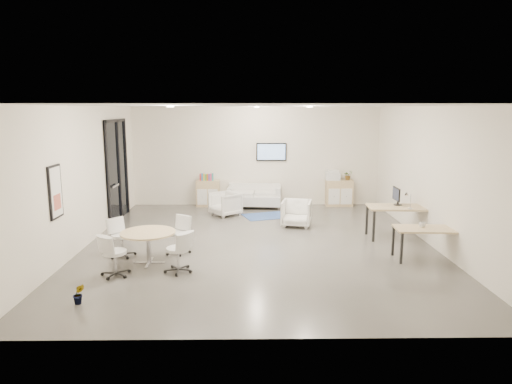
{
  "coord_description": "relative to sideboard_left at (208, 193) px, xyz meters",
  "views": [
    {
      "loc": [
        -0.21,
        -10.33,
        3.14
      ],
      "look_at": [
        -0.06,
        0.4,
        1.17
      ],
      "focal_mm": 32.0,
      "sensor_mm": 36.0,
      "label": 1
    }
  ],
  "objects": [
    {
      "name": "ceiling_spots",
      "position": [
        1.37,
        -3.45,
        2.76
      ],
      "size": [
        3.14,
        4.14,
        0.03
      ],
      "color": "#FFEAC6",
      "rests_on": "room_shell"
    },
    {
      "name": "loveseat",
      "position": [
        1.51,
        -0.2,
        -0.08
      ],
      "size": [
        1.73,
        0.97,
        0.62
      ],
      "rotation": [
        0.0,
        0.0,
        -0.08
      ],
      "color": "silver",
      "rests_on": "room_shell"
    },
    {
      "name": "wall_tv",
      "position": [
        2.07,
        0.18,
        1.33
      ],
      "size": [
        0.98,
        0.06,
        0.58
      ],
      "color": "black",
      "rests_on": "room_shell"
    },
    {
      "name": "sideboard_left",
      "position": [
        0.0,
        0.0,
        0.0
      ],
      "size": [
        0.75,
        0.39,
        0.84
      ],
      "color": "tan",
      "rests_on": "room_shell"
    },
    {
      "name": "plant_floor",
      "position": [
        -1.43,
        -7.58,
        -0.34
      ],
      "size": [
        0.29,
        0.38,
        0.15
      ],
      "primitive_type": "imported",
      "rotation": [
        0.0,
        0.0,
        0.33
      ],
      "color": "#3F7F3F",
      "rests_on": "room_shell"
    },
    {
      "name": "armchair_right",
      "position": [
        2.62,
        -2.63,
        -0.03
      ],
      "size": [
        0.89,
        0.86,
        0.78
      ],
      "primitive_type": "imported",
      "rotation": [
        0.0,
        0.0,
        -0.21
      ],
      "color": "silver",
      "rests_on": "room_shell"
    },
    {
      "name": "meeting_chairs",
      "position": [
        -0.71,
        -5.62,
        -0.01
      ],
      "size": [
        2.16,
        2.16,
        0.82
      ],
      "color": "white",
      "rests_on": "room_shell"
    },
    {
      "name": "cup",
      "position": [
        4.99,
        -5.37,
        0.33
      ],
      "size": [
        0.16,
        0.14,
        0.14
      ],
      "primitive_type": "imported",
      "rotation": [
        0.0,
        0.0,
        0.29
      ],
      "color": "white",
      "rests_on": "desk_front"
    },
    {
      "name": "room_shell",
      "position": [
        1.57,
        -4.28,
        1.18
      ],
      "size": [
        9.6,
        10.6,
        4.8
      ],
      "color": "#4D4B47",
      "rests_on": "ground"
    },
    {
      "name": "armchair_left",
      "position": [
        0.63,
        -1.34,
        -0.04
      ],
      "size": [
        1.0,
        1.01,
        0.76
      ],
      "primitive_type": "imported",
      "rotation": [
        0.0,
        0.0,
        -0.92
      ],
      "color": "silver",
      "rests_on": "room_shell"
    },
    {
      "name": "plant_cabinet",
      "position": [
        4.55,
        -0.04,
        0.56
      ],
      "size": [
        0.39,
        0.4,
        0.24
      ],
      "primitive_type": "imported",
      "rotation": [
        0.0,
        0.0,
        0.43
      ],
      "color": "#3F7F3F",
      "rests_on": "sideboard_right"
    },
    {
      "name": "blue_rug",
      "position": [
        1.88,
        -1.45,
        -0.41
      ],
      "size": [
        1.58,
        1.3,
        0.01
      ],
      "primitive_type": "cube",
      "rotation": [
        0.0,
        0.0,
        0.33
      ],
      "color": "navy",
      "rests_on": "room_shell"
    },
    {
      "name": "sideboard_right",
      "position": [
        4.28,
        -0.01,
        0.01
      ],
      "size": [
        0.86,
        0.42,
        0.86
      ],
      "color": "tan",
      "rests_on": "room_shell"
    },
    {
      "name": "artwork",
      "position": [
        -2.4,
        -5.88,
        1.13
      ],
      "size": [
        0.05,
        0.54,
        1.04
      ],
      "color": "black",
      "rests_on": "room_shell"
    },
    {
      "name": "round_table",
      "position": [
        -0.71,
        -5.62,
        0.17
      ],
      "size": [
        1.11,
        1.11,
        0.68
      ],
      "color": "tan",
      "rests_on": "room_shell"
    },
    {
      "name": "printer",
      "position": [
        4.06,
        -0.01,
        0.59
      ],
      "size": [
        0.48,
        0.41,
        0.32
      ],
      "rotation": [
        0.0,
        0.0,
        -0.06
      ],
      "color": "white",
      "rests_on": "sideboard_right"
    },
    {
      "name": "monitor",
      "position": [
        4.98,
        -3.65,
        0.61
      ],
      "size": [
        0.2,
        0.5,
        0.44
      ],
      "color": "black",
      "rests_on": "desk_rear"
    },
    {
      "name": "desk_front",
      "position": [
        5.06,
        -5.44,
        0.19
      ],
      "size": [
        1.34,
        0.73,
        0.68
      ],
      "rotation": [
        0.0,
        0.0,
        -0.06
      ],
      "color": "tan",
      "rests_on": "room_shell"
    },
    {
      "name": "glass_door",
      "position": [
        -2.39,
        -1.77,
        1.08
      ],
      "size": [
        0.09,
        1.9,
        2.85
      ],
      "color": "black",
      "rests_on": "room_shell"
    },
    {
      "name": "books",
      "position": [
        -0.04,
        0.0,
        0.53
      ],
      "size": [
        0.44,
        0.14,
        0.22
      ],
      "color": "red",
      "rests_on": "sideboard_left"
    },
    {
      "name": "desk_rear",
      "position": [
        5.02,
        -3.8,
        0.29
      ],
      "size": [
        1.56,
        0.85,
        0.79
      ],
      "rotation": [
        0.0,
        0.0,
        -0.06
      ],
      "color": "tan",
      "rests_on": "room_shell"
    }
  ]
}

